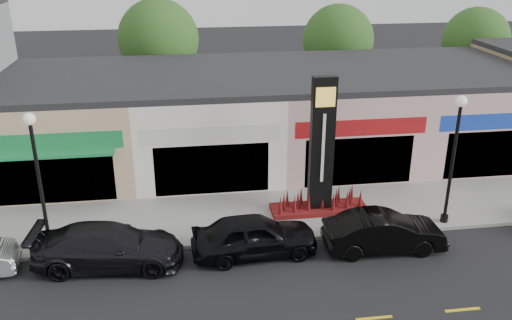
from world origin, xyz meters
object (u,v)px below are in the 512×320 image
object	(u,v)px
car_black_conv	(384,232)
pylon_sign	(321,166)
car_black_sedan	(254,236)
car_dark_sedan	(108,247)
lamp_east_near	(455,148)
lamp_west_near	(38,170)

from	to	relation	value
car_black_conv	pylon_sign	bearing A→B (deg)	29.71
car_black_sedan	car_black_conv	xyz separation A→B (m)	(4.99, -0.33, -0.05)
car_black_sedan	pylon_sign	bearing A→B (deg)	-51.97
pylon_sign	car_black_sedan	distance (m)	4.60
car_dark_sedan	car_black_conv	world-z (taller)	car_dark_sedan
pylon_sign	car_black_conv	xyz separation A→B (m)	(1.73, -3.24, -1.51)
lamp_east_near	car_dark_sedan	size ratio (longest dim) A/B	1.00
lamp_west_near	car_black_conv	bearing A→B (deg)	-6.89
pylon_sign	car_dark_sedan	size ratio (longest dim) A/B	1.10
lamp_east_near	pylon_sign	world-z (taller)	pylon_sign
pylon_sign	car_dark_sedan	xyz separation A→B (m)	(-8.65, -2.89, -1.48)
lamp_west_near	car_black_sedan	xyz separation A→B (m)	(7.74, -1.21, -2.67)
car_dark_sedan	car_black_sedan	bearing A→B (deg)	-84.99
lamp_west_near	car_black_sedan	bearing A→B (deg)	-8.85
car_dark_sedan	car_black_conv	bearing A→B (deg)	-86.76
pylon_sign	car_black_sedan	bearing A→B (deg)	-138.28
pylon_sign	car_black_sedan	xyz separation A→B (m)	(-3.26, -2.90, -1.47)
lamp_west_near	car_dark_sedan	world-z (taller)	lamp_west_near
pylon_sign	car_black_sedan	size ratio (longest dim) A/B	1.26
lamp_east_near	car_black_conv	xyz separation A→B (m)	(-3.27, -1.54, -2.72)
lamp_east_near	car_dark_sedan	world-z (taller)	lamp_east_near
lamp_west_near	pylon_sign	bearing A→B (deg)	8.77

